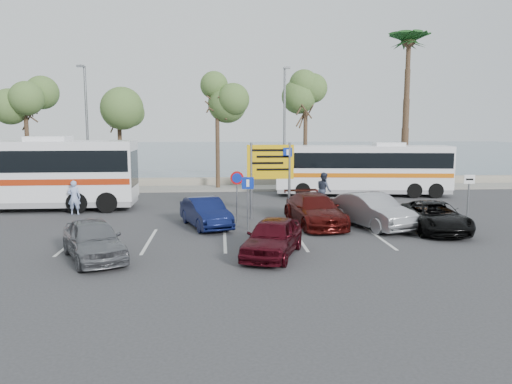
{
  "coord_description": "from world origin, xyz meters",
  "views": [
    {
      "loc": [
        -1.37,
        -19.97,
        4.46
      ],
      "look_at": [
        0.31,
        3.0,
        1.31
      ],
      "focal_mm": 35.0,
      "sensor_mm": 36.0,
      "label": 1
    }
  ],
  "objects": [
    {
      "name": "car_red",
      "position": [
        0.4,
        -3.5,
        0.65
      ],
      "size": [
        2.76,
        4.13,
        1.31
      ],
      "primitive_type": "imported",
      "rotation": [
        0.0,
        0.0,
        -0.35
      ],
      "color": "#400912",
      "rests_on": "ground"
    },
    {
      "name": "suv_black",
      "position": [
        7.6,
        -0.04,
        0.62
      ],
      "size": [
        2.38,
        4.57,
        1.23
      ],
      "primitive_type": "imported",
      "rotation": [
        0.0,
        0.0,
        -0.08
      ],
      "color": "black",
      "rests_on": "ground"
    },
    {
      "name": "car_blue",
      "position": [
        -2.0,
        1.5,
        0.63
      ],
      "size": [
        2.52,
        4.08,
        1.27
      ],
      "primitive_type": "imported",
      "rotation": [
        0.0,
        0.0,
        0.33
      ],
      "color": "#0E1642",
      "rests_on": "ground"
    },
    {
      "name": "kerb_strip",
      "position": [
        0.0,
        14.0,
        0.07
      ],
      "size": [
        44.0,
        2.4,
        0.15
      ],
      "primitive_type": "cube",
      "color": "gray",
      "rests_on": "ground"
    },
    {
      "name": "palm_tree",
      "position": [
        11.5,
        14.0,
        9.87
      ],
      "size": [
        4.8,
        4.8,
        11.2
      ],
      "color": "#382619",
      "rests_on": "kerb_strip"
    },
    {
      "name": "tree_far_left",
      "position": [
        -14.0,
        14.0,
        6.33
      ],
      "size": [
        3.2,
        3.2,
        7.6
      ],
      "color": "#382619",
      "rests_on": "kerb_strip"
    },
    {
      "name": "pedestrian_far",
      "position": [
        4.27,
        6.5,
        0.93
      ],
      "size": [
        0.87,
        1.03,
        1.87
      ],
      "primitive_type": "imported",
      "rotation": [
        0.0,
        0.0,
        1.76
      ],
      "color": "#31384A",
      "rests_on": "ground"
    },
    {
      "name": "street_lamp_left",
      "position": [
        -10.0,
        13.52,
        4.6
      ],
      "size": [
        0.45,
        1.15,
        8.01
      ],
      "color": "slate",
      "rests_on": "kerb_strip"
    },
    {
      "name": "seawall",
      "position": [
        0.0,
        16.0,
        0.3
      ],
      "size": [
        48.0,
        0.8,
        0.6
      ],
      "primitive_type": "cube",
      "color": "gray",
      "rests_on": "ground"
    },
    {
      "name": "direction_sign",
      "position": [
        1.0,
        3.2,
        2.43
      ],
      "size": [
        2.2,
        0.12,
        3.6
      ],
      "color": "slate",
      "rests_on": "ground"
    },
    {
      "name": "car_silver_b",
      "position": [
        5.2,
        0.93,
        0.74
      ],
      "size": [
        3.0,
        4.73,
        1.47
      ],
      "primitive_type": "imported",
      "rotation": [
        0.0,
        0.0,
        0.35
      ],
      "color": "#99999E",
      "rests_on": "ground"
    },
    {
      "name": "sign_taxi",
      "position": [
        9.8,
        1.49,
        1.42
      ],
      "size": [
        0.5,
        0.07,
        2.2
      ],
      "color": "slate",
      "rests_on": "ground"
    },
    {
      "name": "tree_right",
      "position": [
        4.5,
        14.0,
        6.17
      ],
      "size": [
        3.2,
        3.2,
        7.4
      ],
      "color": "#382619",
      "rests_on": "kerb_strip"
    },
    {
      "name": "tree_mid",
      "position": [
        -1.5,
        14.0,
        6.65
      ],
      "size": [
        3.2,
        3.2,
        8.0
      ],
      "color": "#382619",
      "rests_on": "kerb_strip"
    },
    {
      "name": "ground",
      "position": [
        0.0,
        0.0,
        0.0
      ],
      "size": [
        120.0,
        120.0,
        0.0
      ],
      "primitive_type": "plane",
      "color": "#313033",
      "rests_on": "ground"
    },
    {
      "name": "street_lamp_right",
      "position": [
        3.0,
        13.52,
        4.6
      ],
      "size": [
        0.45,
        1.15,
        8.01
      ],
      "color": "slate",
      "rests_on": "kerb_strip"
    },
    {
      "name": "lane_markings",
      "position": [
        -1.14,
        -1.0,
        0.0
      ],
      "size": [
        12.02,
        4.2,
        0.01
      ],
      "primitive_type": null,
      "color": "silver",
      "rests_on": "ground"
    },
    {
      "name": "car_silver_a",
      "position": [
        -5.56,
        -3.5,
        0.67
      ],
      "size": [
        3.11,
        4.24,
        1.34
      ],
      "primitive_type": "imported",
      "rotation": [
        0.0,
        0.0,
        0.44
      ],
      "color": "slate",
      "rests_on": "ground"
    },
    {
      "name": "coach_bus_right",
      "position": [
        7.5,
        10.5,
        1.55
      ],
      "size": [
        10.88,
        3.37,
        3.34
      ],
      "color": "white",
      "rests_on": "ground"
    },
    {
      "name": "coach_bus_left",
      "position": [
        -12.0,
        6.5,
        1.78
      ],
      "size": [
        12.36,
        2.81,
        3.84
      ],
      "color": "white",
      "rests_on": "ground"
    },
    {
      "name": "sign_parking",
      "position": [
        -0.2,
        0.79,
        1.47
      ],
      "size": [
        0.5,
        0.07,
        2.25
      ],
      "color": "slate",
      "rests_on": "ground"
    },
    {
      "name": "pedestrian_near",
      "position": [
        -8.57,
        5.0,
        0.85
      ],
      "size": [
        0.63,
        0.42,
        1.7
      ],
      "primitive_type": "imported",
      "rotation": [
        0.0,
        0.0,
        3.17
      ],
      "color": "#94A9D7",
      "rests_on": "ground"
    },
    {
      "name": "sign_no_stop",
      "position": [
        -0.6,
        2.38,
        1.58
      ],
      "size": [
        0.6,
        0.08,
        2.35
      ],
      "color": "slate",
      "rests_on": "ground"
    },
    {
      "name": "sea",
      "position": [
        0.0,
        60.0,
        0.01
      ],
      "size": [
        140.0,
        140.0,
        0.0
      ],
      "primitive_type": "plane",
      "color": "#415768",
      "rests_on": "ground"
    },
    {
      "name": "tree_left",
      "position": [
        -8.0,
        14.0,
        6.0
      ],
      "size": [
        3.2,
        3.2,
        7.2
      ],
      "color": "#382619",
      "rests_on": "kerb_strip"
    },
    {
      "name": "car_maroon",
      "position": [
        2.8,
        1.5,
        0.69
      ],
      "size": [
        2.48,
        4.94,
        1.38
      ],
      "primitive_type": "imported",
      "rotation": [
        0.0,
        0.0,
        0.12
      ],
      "color": "#460D0B",
      "rests_on": "ground"
    }
  ]
}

